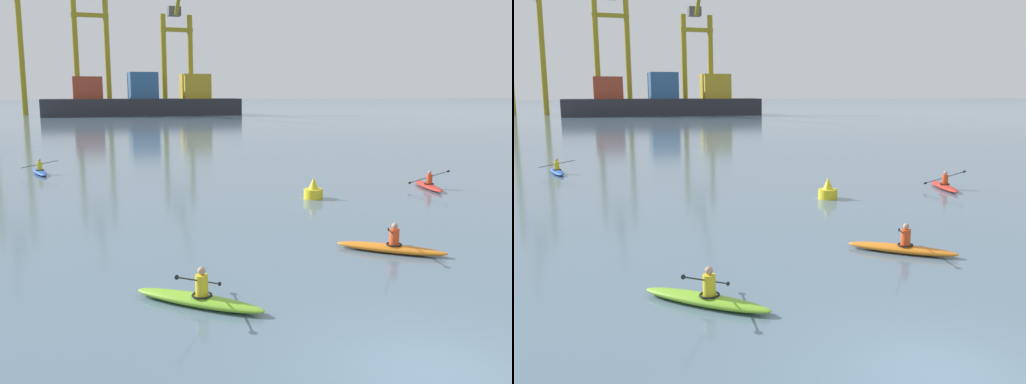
# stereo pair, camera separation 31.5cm
# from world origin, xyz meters

# --- Properties ---
(ground_plane) EXTENTS (800.00, 800.00, 0.00)m
(ground_plane) POSITION_xyz_m (0.00, 0.00, 0.00)
(ground_plane) COLOR slate
(container_barge) EXTENTS (41.72, 9.26, 9.17)m
(container_barge) POSITION_xyz_m (10.12, 114.63, 3.10)
(container_barge) COLOR #28282D
(container_barge) RESTS_ON ground
(gantry_crane_west) EXTENTS (8.05, 19.03, 37.93)m
(gantry_crane_west) POSITION_xyz_m (-18.05, 126.67, 19.54)
(gantry_crane_west) COLOR olive
(gantry_crane_west) RESTS_ON ground
(gantry_crane_west_mid) EXTENTS (8.03, 16.12, 33.43)m
(gantry_crane_west_mid) POSITION_xyz_m (0.21, 125.03, 17.18)
(gantry_crane_west_mid) COLOR olive
(gantry_crane_west_mid) RESTS_ON ground
(gantry_crane_east_mid) EXTENTS (7.31, 14.96, 32.45)m
(gantry_crane_east_mid) POSITION_xyz_m (18.81, 120.77, 15.50)
(gantry_crane_east_mid) COLOR olive
(gantry_crane_east_mid) RESTS_ON ground
(channel_buoy) EXTENTS (0.90, 0.90, 1.00)m
(channel_buoy) POSITION_xyz_m (4.86, 15.73, 0.36)
(channel_buoy) COLOR yellow
(channel_buoy) RESTS_ON ground
(kayak_blue) EXTENTS (2.23, 3.45, 0.95)m
(kayak_blue) POSITION_xyz_m (-7.67, 28.31, 0.17)
(kayak_blue) COLOR #2856B2
(kayak_blue) RESTS_ON ground
(kayak_orange) EXTENTS (2.97, 2.68, 1.06)m
(kayak_orange) POSITION_xyz_m (3.42, 6.82, 0.17)
(kayak_orange) COLOR orange
(kayak_orange) RESTS_ON ground
(kayak_red) EXTENTS (2.16, 3.44, 0.98)m
(kayak_red) POSITION_xyz_m (11.66, 16.29, 0.17)
(kayak_red) COLOR red
(kayak_red) RESTS_ON ground
(kayak_lime) EXTENTS (2.90, 2.76, 1.09)m
(kayak_lime) POSITION_xyz_m (-3.24, 4.48, 0.17)
(kayak_lime) COLOR #7ABC2D
(kayak_lime) RESTS_ON ground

